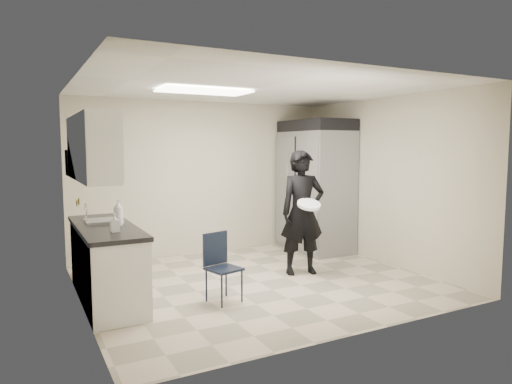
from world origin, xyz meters
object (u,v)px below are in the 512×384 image
folding_chair (224,269)px  man_tuxedo (302,213)px  commercial_fridge (315,191)px  lower_counter (107,265)px

folding_chair → man_tuxedo: 1.69m
commercial_fridge → folding_chair: size_ratio=2.64×
lower_counter → commercial_fridge: 3.98m
commercial_fridge → folding_chair: bearing=-145.1°
lower_counter → folding_chair: size_ratio=2.39×
lower_counter → commercial_fridge: commercial_fridge is taller
lower_counter → man_tuxedo: 2.76m
lower_counter → man_tuxedo: (2.72, -0.11, 0.46)m
commercial_fridge → man_tuxedo: (-1.06, -1.19, -0.16)m
folding_chair → man_tuxedo: man_tuxedo is taller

